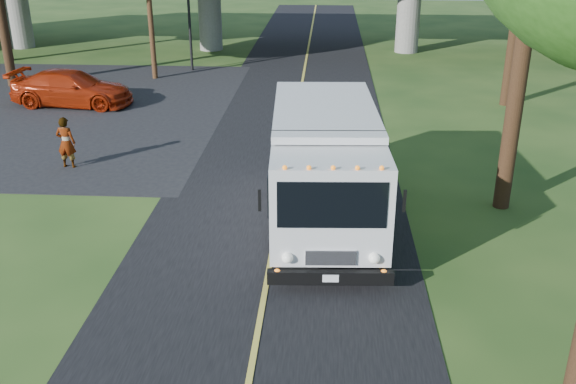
# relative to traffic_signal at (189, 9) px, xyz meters

# --- Properties ---
(road) EXTENTS (7.00, 90.00, 0.02)m
(road) POSITION_rel_traffic_signal_xyz_m (6.00, -16.00, -3.19)
(road) COLOR black
(road) RESTS_ON ground
(parking_lot) EXTENTS (16.00, 18.00, 0.01)m
(parking_lot) POSITION_rel_traffic_signal_xyz_m (-5.00, -8.00, -3.19)
(parking_lot) COLOR black
(parking_lot) RESTS_ON ground
(lane_line) EXTENTS (0.12, 90.00, 0.01)m
(lane_line) POSITION_rel_traffic_signal_xyz_m (6.00, -16.00, -3.17)
(lane_line) COLOR gold
(lane_line) RESTS_ON road
(traffic_signal) EXTENTS (0.18, 0.22, 5.20)m
(traffic_signal) POSITION_rel_traffic_signal_xyz_m (0.00, 0.00, 0.00)
(traffic_signal) COLOR black
(traffic_signal) RESTS_ON ground
(step_van) EXTENTS (3.01, 7.34, 3.03)m
(step_van) POSITION_rel_traffic_signal_xyz_m (7.23, -18.38, -1.55)
(step_van) COLOR silver
(step_van) RESTS_ON ground
(red_sedan) EXTENTS (5.33, 2.50, 1.50)m
(red_sedan) POSITION_rel_traffic_signal_xyz_m (-3.74, -7.27, -2.45)
(red_sedan) COLOR maroon
(red_sedan) RESTS_ON ground
(pedestrian) EXTENTS (0.65, 0.45, 1.69)m
(pedestrian) POSITION_rel_traffic_signal_xyz_m (-1.09, -14.73, -2.35)
(pedestrian) COLOR gray
(pedestrian) RESTS_ON ground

